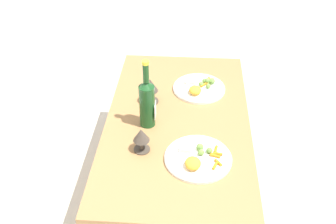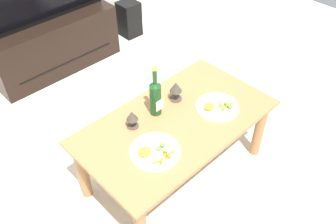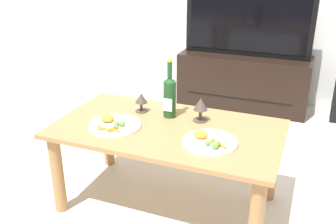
# 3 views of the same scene
# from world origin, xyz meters

# --- Properties ---
(ground_plane) EXTENTS (6.40, 6.40, 0.00)m
(ground_plane) POSITION_xyz_m (0.00, 0.00, 0.00)
(ground_plane) COLOR beige
(dining_table) EXTENTS (1.23, 0.69, 0.50)m
(dining_table) POSITION_xyz_m (0.00, 0.00, 0.41)
(dining_table) COLOR #9E7042
(dining_table) RESTS_ON ground_plane
(wine_bottle) EXTENTS (0.07, 0.07, 0.34)m
(wine_bottle) POSITION_xyz_m (-0.04, 0.14, 0.63)
(wine_bottle) COLOR #19471E
(wine_bottle) RESTS_ON dining_table
(goblet_left) EXTENTS (0.07, 0.07, 0.12)m
(goblet_left) POSITION_xyz_m (-0.22, 0.15, 0.58)
(goblet_left) COLOR #473D33
(goblet_left) RESTS_ON dining_table
(goblet_right) EXTENTS (0.08, 0.08, 0.13)m
(goblet_right) POSITION_xyz_m (0.14, 0.15, 0.59)
(goblet_right) COLOR #473D33
(goblet_right) RESTS_ON dining_table
(dinner_plate_left) EXTENTS (0.29, 0.29, 0.05)m
(dinner_plate_left) POSITION_xyz_m (-0.27, -0.10, 0.51)
(dinner_plate_left) COLOR white
(dinner_plate_left) RESTS_ON dining_table
(dinner_plate_right) EXTENTS (0.28, 0.28, 0.05)m
(dinner_plate_right) POSITION_xyz_m (0.27, -0.10, 0.51)
(dinner_plate_right) COLOR white
(dinner_plate_right) RESTS_ON dining_table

